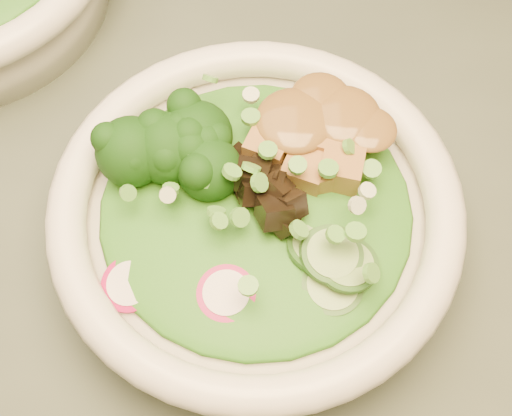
{
  "coord_description": "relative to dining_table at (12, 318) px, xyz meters",
  "views": [
    {
      "loc": [
        0.23,
        -0.19,
        1.23
      ],
      "look_at": [
        0.21,
        0.03,
        0.81
      ],
      "focal_mm": 50.0,
      "sensor_mm": 36.0,
      "label": 1
    }
  ],
  "objects": [
    {
      "name": "scallion_garnish",
      "position": [
        0.21,
        0.03,
        0.2
      ],
      "size": [
        0.2,
        0.2,
        0.02
      ],
      "primitive_type": null,
      "color": "#569E37",
      "rests_on": "salad_bowl"
    },
    {
      "name": "salad_bowl",
      "position": [
        0.21,
        0.03,
        0.15
      ],
      "size": [
        0.28,
        0.28,
        0.08
      ],
      "rotation": [
        0.0,
        0.0,
        -0.24
      ],
      "color": "white",
      "rests_on": "dining_table"
    },
    {
      "name": "mushroom_heap",
      "position": [
        0.22,
        0.04,
        0.19
      ],
      "size": [
        0.09,
        0.09,
        0.04
      ],
      "primitive_type": null,
      "rotation": [
        0.0,
        0.0,
        -0.24
      ],
      "color": "black",
      "rests_on": "salad_bowl"
    },
    {
      "name": "cucumber_slices",
      "position": [
        0.27,
        -0.01,
        0.19
      ],
      "size": [
        0.09,
        0.09,
        0.04
      ],
      "primitive_type": null,
      "rotation": [
        0.0,
        0.0,
        -0.24
      ],
      "color": "#86BD69",
      "rests_on": "salad_bowl"
    },
    {
      "name": "dining_table",
      "position": [
        0.0,
        0.0,
        0.0
      ],
      "size": [
        1.2,
        0.8,
        0.75
      ],
      "color": "black",
      "rests_on": "ground"
    },
    {
      "name": "lettuce_bed",
      "position": [
        0.21,
        0.03,
        0.18
      ],
      "size": [
        0.21,
        0.21,
        0.02
      ],
      "primitive_type": "ellipsoid",
      "color": "#1E5712",
      "rests_on": "salad_bowl"
    },
    {
      "name": "broccoli_florets",
      "position": [
        0.16,
        0.06,
        0.19
      ],
      "size": [
        0.1,
        0.09,
        0.05
      ],
      "primitive_type": null,
      "rotation": [
        0.0,
        0.0,
        -0.24
      ],
      "color": "black",
      "rests_on": "salad_bowl"
    },
    {
      "name": "tofu_cubes",
      "position": [
        0.25,
        0.08,
        0.19
      ],
      "size": [
        0.11,
        0.08,
        0.04
      ],
      "primitive_type": null,
      "rotation": [
        0.0,
        0.0,
        -0.24
      ],
      "color": "#A46B36",
      "rests_on": "salad_bowl"
    },
    {
      "name": "peanut_sauce",
      "position": [
        0.25,
        0.08,
        0.2
      ],
      "size": [
        0.07,
        0.06,
        0.02
      ],
      "primitive_type": "ellipsoid",
      "color": "brown",
      "rests_on": "tofu_cubes"
    },
    {
      "name": "radish_slices",
      "position": [
        0.18,
        -0.03,
        0.18
      ],
      "size": [
        0.12,
        0.07,
        0.02
      ],
      "primitive_type": null,
      "rotation": [
        0.0,
        0.0,
        -0.24
      ],
      "color": "#9F0C45",
      "rests_on": "salad_bowl"
    }
  ]
}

